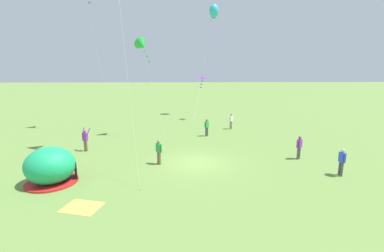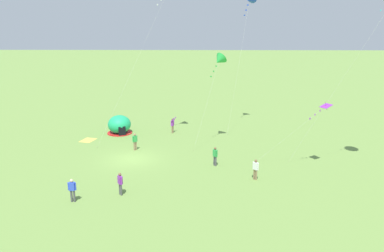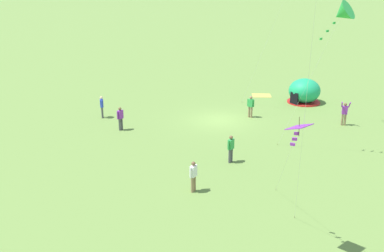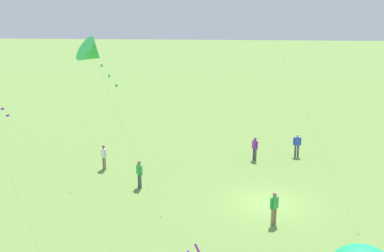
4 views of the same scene
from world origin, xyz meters
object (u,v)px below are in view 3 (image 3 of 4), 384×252
person_arms_raised (345,112)px  kite_purple (298,131)px  person_watching_sky (231,147)px  kite_green (342,13)px  popup_tent (304,91)px  person_near_tent (120,117)px  person_far_back (102,106)px  person_center_field (193,175)px  person_with_toddler (251,106)px

person_arms_raised → kite_purple: kite_purple is taller
person_watching_sky → kite_purple: 9.92m
person_arms_raised → kite_green: bearing=50.6°
popup_tent → person_near_tent: size_ratio=1.63×
popup_tent → person_watching_sky: 14.53m
person_far_back → person_center_field: (-4.15, 13.42, 0.00)m
popup_tent → person_watching_sky: popup_tent is taller
person_watching_sky → person_center_field: size_ratio=1.00×
person_with_toddler → person_center_field: bearing=56.9°
popup_tent → kite_green: size_ratio=0.30×
popup_tent → person_near_tent: bearing=12.0°
person_with_toddler → person_far_back: (11.27, -2.52, 0.00)m
popup_tent → kite_green: kite_green is taller
popup_tent → person_far_back: popup_tent is taller
person_arms_raised → person_center_field: size_ratio=1.10×
kite_purple → kite_green: kite_green is taller
person_near_tent → kite_purple: kite_purple is taller
person_near_tent → person_arms_raised: 16.42m
person_near_tent → person_watching_sky: size_ratio=1.00×
person_center_field → kite_purple: 7.74m
person_far_back → person_arms_raised: bearing=161.5°
popup_tent → person_with_toddler: popup_tent is taller
person_center_field → kite_green: bearing=-164.1°
popup_tent → person_with_toddler: size_ratio=1.63×
person_arms_raised → kite_purple: 17.55m
kite_purple → person_center_field: bearing=-64.9°
kite_purple → kite_green: 11.10m
person_with_toddler → person_arms_raised: bearing=151.6°
popup_tent → person_arms_raised: (-0.22, 6.08, 0.00)m
person_center_field → kite_green: 12.24m
person_watching_sky → person_with_toddler: bearing=-117.7°
person_far_back → kite_green: (-13.28, 10.82, 7.74)m
person_with_toddler → kite_green: kite_green is taller
person_near_tent → person_far_back: (1.18, -3.14, 0.00)m
person_near_tent → person_with_toddler: bearing=-176.5°
person_watching_sky → person_arms_raised: (-10.20, -4.47, 0.03)m
popup_tent → person_with_toddler: 6.52m
person_near_tent → kite_purple: (-5.70, 16.09, 4.33)m
person_near_tent → person_arms_raised: bearing=170.6°
person_near_tent → person_center_field: (-2.97, 10.28, 0.00)m
person_arms_raised → person_center_field: 15.25m
person_watching_sky → person_center_field: (3.03, 3.12, 0.00)m
person_near_tent → kite_green: bearing=147.6°
popup_tent → person_far_back: (17.17, 0.25, -0.03)m
person_with_toddler → person_center_field: (7.11, 10.89, 0.00)m
person_center_field → person_watching_sky: bearing=-134.2°
person_arms_raised → person_center_field: (13.23, 7.59, -0.03)m
person_far_back → person_center_field: 14.05m
person_watching_sky → person_arms_raised: size_ratio=0.91×
person_near_tent → person_far_back: bearing=-69.4°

